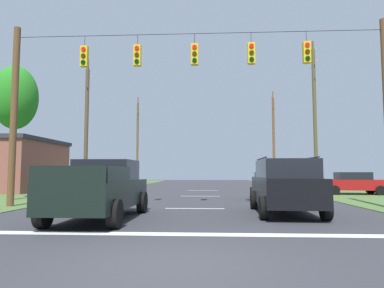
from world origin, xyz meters
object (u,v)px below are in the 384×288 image
at_px(overhead_signal_span, 195,101).
at_px(utility_pole_mid_right, 315,115).
at_px(pickup_truck, 102,189).
at_px(distant_car_oncoming, 80,183).
at_px(utility_pole_mid_left, 86,128).
at_px(distant_car_crossing_white, 269,185).
at_px(utility_pole_far_left, 137,141).
at_px(suv_black, 285,185).
at_px(tree_roadside_right, 15,99).
at_px(utility_pole_far_right, 274,139).
at_px(distant_car_far_parked, 353,183).

xyz_separation_m(overhead_signal_span, utility_pole_mid_right, (8.47, 10.97, 1.10)).
xyz_separation_m(pickup_truck, distant_car_oncoming, (-5.47, 12.34, -0.18)).
distance_m(pickup_truck, utility_pole_mid_left, 14.70).
relative_size(pickup_truck, utility_pole_mid_left, 0.55).
distance_m(distant_car_crossing_white, utility_pole_mid_left, 13.81).
bearing_deg(utility_pole_mid_right, utility_pole_far_left, 134.21).
height_order(overhead_signal_span, utility_pole_mid_left, utility_pole_mid_left).
relative_size(overhead_signal_span, utility_pole_mid_left, 1.70).
bearing_deg(utility_pole_far_left, suv_black, -68.50).
xyz_separation_m(utility_pole_far_left, tree_roadside_right, (-1.54, -25.12, 0.09)).
bearing_deg(suv_black, utility_pole_mid_right, 68.70).
bearing_deg(utility_pole_mid_left, tree_roadside_right, -107.46).
xyz_separation_m(suv_black, utility_pole_far_right, (5.08, 29.89, 4.51)).
distance_m(suv_black, distant_car_oncoming, 15.93).
distance_m(pickup_truck, distant_car_far_parked, 18.45).
height_order(distant_car_crossing_white, utility_pole_mid_right, utility_pole_mid_right).
distance_m(overhead_signal_span, utility_pole_mid_right, 13.90).
bearing_deg(utility_pole_mid_right, utility_pole_far_right, 89.97).
distance_m(distant_car_crossing_white, utility_pole_far_right, 24.32).
xyz_separation_m(utility_pole_mid_right, tree_roadside_right, (-18.69, -7.49, -0.13)).
bearing_deg(pickup_truck, suv_black, 14.47).
height_order(suv_black, utility_pole_far_left, utility_pole_far_left).
bearing_deg(distant_car_far_parked, tree_roadside_right, -164.54).
relative_size(distant_car_crossing_white, tree_roadside_right, 0.59).
bearing_deg(distant_car_crossing_white, utility_pole_mid_left, 157.72).
distance_m(distant_car_crossing_white, tree_roadside_right, 14.97).
distance_m(utility_pole_mid_right, utility_pole_mid_left, 16.90).
relative_size(distant_car_oncoming, utility_pole_far_right, 0.37).
height_order(utility_pole_mid_right, utility_pole_far_right, utility_pole_far_right).
height_order(pickup_truck, utility_pole_mid_left, utility_pole_mid_left).
distance_m(suv_black, utility_pole_far_right, 30.65).
bearing_deg(utility_pole_far_right, distant_car_crossing_white, -101.03).
distance_m(suv_black, distant_car_crossing_white, 6.51).
height_order(distant_car_crossing_white, utility_pole_far_right, utility_pole_far_right).
height_order(suv_black, distant_car_far_parked, suv_black).
xyz_separation_m(overhead_signal_span, utility_pole_far_left, (-8.68, 28.60, 0.87)).
bearing_deg(utility_pole_mid_left, utility_pole_far_right, 47.56).
height_order(overhead_signal_span, tree_roadside_right, overhead_signal_span).
xyz_separation_m(utility_pole_mid_left, tree_roadside_right, (-1.88, -5.98, 0.89)).
bearing_deg(utility_pole_far_left, utility_pole_mid_right, -45.79).
relative_size(suv_black, distant_car_crossing_white, 1.09).
xyz_separation_m(overhead_signal_span, pickup_truck, (-2.92, -3.67, -3.69)).
height_order(distant_car_oncoming, distant_car_far_parked, same).
xyz_separation_m(distant_car_far_parked, utility_pole_far_right, (-1.86, 18.68, 4.78)).
bearing_deg(utility_pole_mid_left, distant_car_oncoming, -93.95).
bearing_deg(utility_pole_far_right, overhead_signal_span, -106.93).
relative_size(distant_car_crossing_white, distant_car_oncoming, 1.03).
distance_m(utility_pole_mid_right, tree_roadside_right, 20.13).
relative_size(distant_car_crossing_white, utility_pole_mid_left, 0.45).
height_order(distant_car_crossing_white, utility_pole_far_left, utility_pole_far_left).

